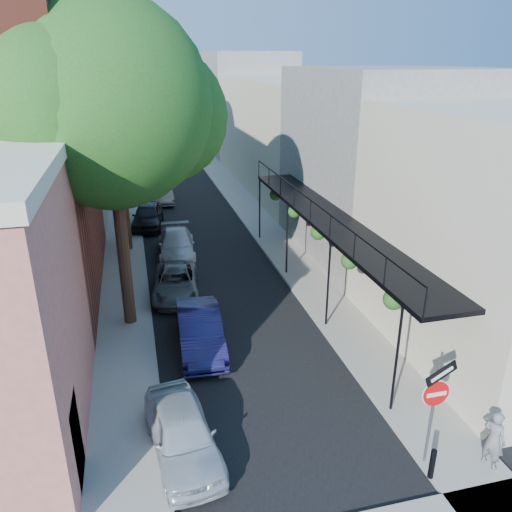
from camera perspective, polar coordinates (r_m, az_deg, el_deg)
road_surface at (r=38.60m, az=-8.87°, el=7.35°), size 6.00×64.00×0.01m
sidewalk_left at (r=38.46m, az=-14.85°, el=6.91°), size 2.00×64.00×0.12m
sidewalk_right at (r=39.12m, az=-2.99°, el=7.85°), size 2.00×64.00×0.12m
buildings_left at (r=36.84m, az=-24.04°, el=12.93°), size 10.10×59.10×12.00m
buildings_right at (r=39.08m, az=4.46°, el=14.31°), size 9.80×55.00×10.00m
sign_post at (r=12.77m, az=19.82°, el=-14.96°), size 0.89×0.17×2.99m
bollard at (r=13.34m, az=19.49°, el=-21.49°), size 0.14×0.14×0.80m
oak_near at (r=17.62m, az=-15.04°, el=16.07°), size 7.48×6.80×11.42m
oak_mid at (r=25.64m, az=-14.97°, el=15.76°), size 6.60×6.00×10.20m
oak_far at (r=34.59m, az=-15.07°, el=19.12°), size 7.70×7.00×11.90m
parked_car_a at (r=13.39m, az=-8.44°, el=-19.35°), size 1.97×3.96×1.30m
parked_car_b at (r=17.41m, az=-6.42°, el=-8.46°), size 1.63×4.22×1.37m
parked_car_c at (r=21.33m, az=-9.14°, el=-3.06°), size 2.31×4.22×1.12m
parked_car_d at (r=25.47m, az=-9.06°, el=1.28°), size 2.05×4.43×1.25m
parked_car_e at (r=30.32m, az=-12.28°, el=4.53°), size 2.20×4.32×1.41m
parked_car_f at (r=35.61m, az=-10.73°, el=7.10°), size 1.44×4.00×1.31m
pedestrian at (r=13.92m, az=25.54°, el=-18.38°), size 0.54×0.66×1.57m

